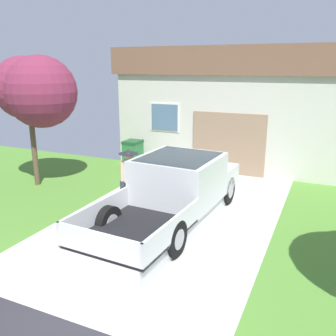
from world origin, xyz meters
The scene contains 6 objects.
pickup_truck centered at (0.09, 4.45, 0.72)m, with size 2.27×5.70×1.63m.
person_with_hat centered at (-1.20, 4.26, 1.02)m, with size 0.52×0.52×1.78m.
handbag centered at (-1.33, 3.96, 0.14)m, with size 0.34×0.20×0.45m.
house_with_garage centered at (0.86, 12.24, 2.31)m, with size 10.92×6.77×4.57m.
neighbor_tree centered at (-5.21, 5.26, 3.11)m, with size 2.82×2.29×4.22m.
wheeled_trash_bin centered at (-3.27, 8.08, 0.60)m, with size 0.60×0.72×1.12m.
Camera 1 is at (3.56, -3.77, 3.89)m, focal length 38.72 mm.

